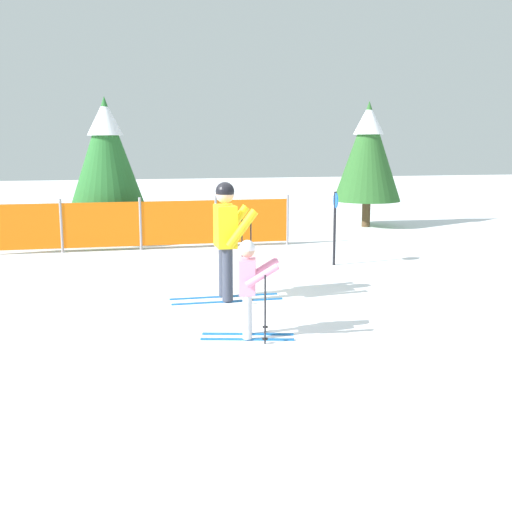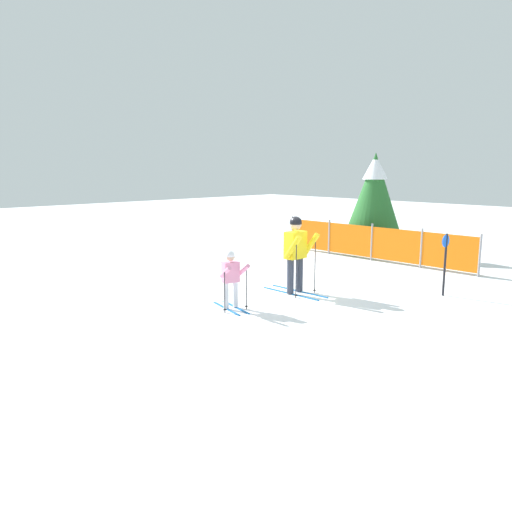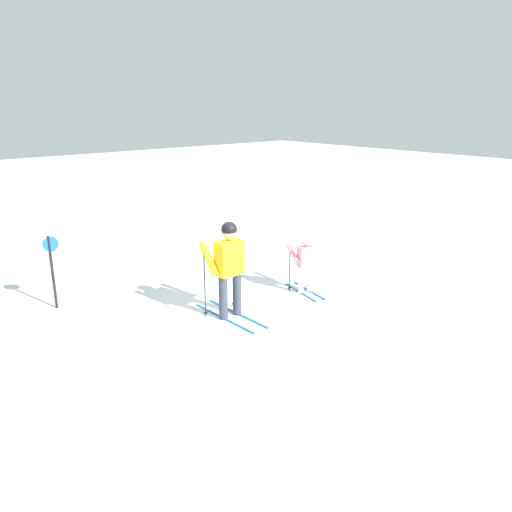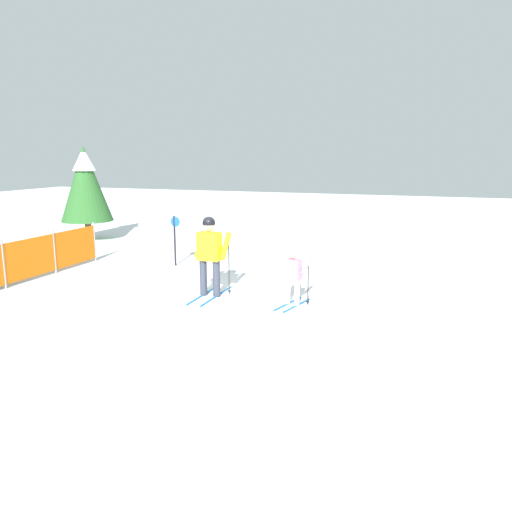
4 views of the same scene
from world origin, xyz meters
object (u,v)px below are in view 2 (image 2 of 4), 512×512
skier_adult (296,248)px  safety_fence (372,242)px  conifer_far (374,192)px  trail_marker (445,258)px  skier_child (231,275)px

skier_adult → safety_fence: size_ratio=0.27×
safety_fence → conifer_far: size_ratio=2.00×
trail_marker → skier_adult: bearing=-137.8°
skier_adult → skier_child: 1.93m
skier_adult → trail_marker: 3.30m
conifer_far → trail_marker: bearing=-40.4°
skier_child → conifer_far: size_ratio=0.36×
safety_fence → skier_child: bearing=-81.0°
skier_adult → safety_fence: skier_adult is taller
trail_marker → safety_fence: bearing=144.6°
skier_adult → skier_child: bearing=-91.9°
safety_fence → trail_marker: bearing=-35.4°
skier_adult → conifer_far: (-1.77, 5.80, 1.01)m
safety_fence → conifer_far: conifer_far is taller
skier_adult → trail_marker: size_ratio=1.26×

